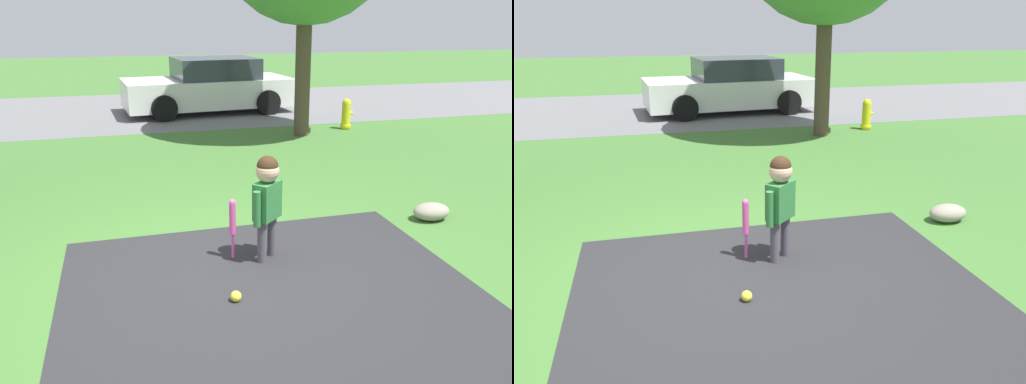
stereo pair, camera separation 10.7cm
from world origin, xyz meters
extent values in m
plane|color=#3D6B2D|center=(0.00, 0.00, 0.00)|extent=(60.00, 60.00, 0.00)
cube|color=slate|center=(0.00, 9.17, 0.00)|extent=(40.00, 6.00, 0.01)
cylinder|color=#4C4751|center=(0.46, 0.09, 0.21)|extent=(0.09, 0.09, 0.42)
cylinder|color=#4C4751|center=(0.59, 0.21, 0.21)|extent=(0.09, 0.09, 0.42)
cube|color=#2D7238|center=(0.52, 0.15, 0.60)|extent=(0.31, 0.30, 0.36)
cylinder|color=#2D7238|center=(0.39, 0.03, 0.57)|extent=(0.07, 0.07, 0.34)
cylinder|color=#2D7238|center=(0.65, 0.26, 0.57)|extent=(0.07, 0.07, 0.34)
sphere|color=#D8AD8C|center=(0.52, 0.15, 0.89)|extent=(0.22, 0.22, 0.22)
sphere|color=#382314|center=(0.52, 0.15, 0.93)|extent=(0.20, 0.20, 0.20)
sphere|color=#E54CA5|center=(0.21, 0.24, 0.02)|extent=(0.03, 0.03, 0.03)
cylinder|color=#E54CA5|center=(0.21, 0.24, 0.13)|extent=(0.03, 0.03, 0.26)
cylinder|color=#E54CA5|center=(0.21, 0.24, 0.42)|extent=(0.06, 0.06, 0.32)
sphere|color=#E54CA5|center=(0.21, 0.24, 0.58)|extent=(0.06, 0.06, 0.06)
sphere|color=yellow|center=(0.05, -0.54, 0.05)|extent=(0.09, 0.09, 0.09)
cylinder|color=yellow|center=(3.87, 5.56, 0.28)|extent=(0.18, 0.18, 0.56)
sphere|color=yellow|center=(3.87, 5.56, 0.56)|extent=(0.17, 0.17, 0.17)
cylinder|color=yellow|center=(3.87, 5.56, 0.07)|extent=(0.23, 0.23, 0.04)
cylinder|color=yellow|center=(3.97, 5.56, 0.33)|extent=(0.08, 0.06, 0.06)
cube|color=silver|center=(1.43, 8.44, 0.49)|extent=(4.23, 2.19, 0.66)
cube|color=#2D333D|center=(1.63, 8.46, 1.07)|extent=(2.09, 1.79, 0.50)
cylinder|color=black|center=(0.24, 7.40, 0.30)|extent=(0.61, 0.23, 0.60)
cylinder|color=black|center=(0.08, 9.27, 0.30)|extent=(0.61, 0.23, 0.60)
cylinder|color=black|center=(2.77, 7.61, 0.30)|extent=(0.61, 0.23, 0.60)
cylinder|color=black|center=(2.61, 9.48, 0.30)|extent=(0.61, 0.23, 0.60)
cylinder|color=#4C3D2D|center=(2.76, 5.27, 1.43)|extent=(0.30, 0.30, 2.85)
ellipsoid|color=gray|center=(2.64, 0.60, 0.10)|extent=(0.44, 0.30, 0.20)
camera|label=1|loc=(-0.74, -4.05, 2.20)|focal=35.00mm
camera|label=2|loc=(-0.63, -4.08, 2.20)|focal=35.00mm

